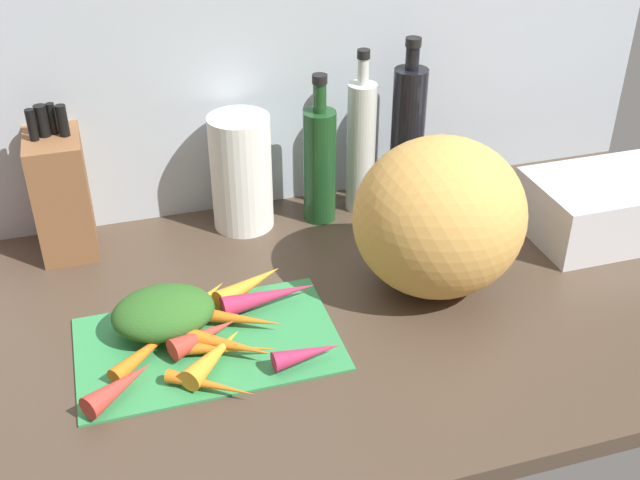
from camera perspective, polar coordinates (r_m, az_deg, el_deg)
name	(u,v)px	position (r cm, az deg, el deg)	size (l,w,h in cm)	color
ground_plane	(295,317)	(130.54, -1.84, -5.62)	(170.00, 80.00, 3.00)	#47382B
wall_back	(236,58)	(148.97, -6.10, 12.98)	(170.00, 3.00, 60.00)	#ADB7C1
cutting_board	(208,343)	(123.52, -8.13, -7.40)	(39.89, 24.57, 0.80)	#338C4C
carrot_0	(211,385)	(114.11, -7.92, -10.38)	(2.02, 2.02, 13.58)	orange
carrot_1	(270,296)	(128.59, -3.62, -4.07)	(3.55, 3.55, 16.25)	#B2264C
carrot_2	(204,335)	(121.57, -8.39, -6.85)	(3.55, 3.55, 11.28)	red
carrot_3	(231,349)	(119.76, -6.45, -7.84)	(2.07, 2.07, 13.78)	orange
carrot_4	(308,353)	(117.39, -0.90, -8.23)	(3.08, 3.08, 10.68)	#B2264C
carrot_5	(198,304)	(128.40, -8.82, -4.61)	(3.13, 3.13, 13.78)	orange
carrot_6	(217,342)	(119.99, -7.47, -7.37)	(3.56, 3.56, 17.74)	orange
carrot_7	(120,386)	(115.26, -14.31, -10.21)	(3.56, 3.56, 11.50)	red
carrot_8	(242,319)	(124.88, -5.71, -5.74)	(2.46, 2.46, 13.87)	orange
carrot_9	(215,355)	(117.80, -7.65, -8.27)	(3.50, 3.50, 12.95)	orange
carrot_10	(149,348)	(121.37, -12.28, -7.68)	(2.61, 2.61, 15.13)	orange
carrot_11	(250,284)	(131.59, -5.12, -3.21)	(3.49, 3.49, 13.43)	orange
carrot_12	(183,309)	(127.49, -9.92, -4.95)	(3.44, 3.44, 15.23)	orange
carrot_greens_pile	(163,311)	(124.76, -11.31, -5.10)	(15.95, 12.27, 6.75)	#2D6023
winter_squash	(440,218)	(129.30, 8.71, 1.56)	(28.61, 26.95, 26.83)	gold
knife_block	(61,192)	(147.16, -18.26, 3.31)	(9.48, 13.84, 27.68)	brown
paper_towel_roll	(241,173)	(147.83, -5.73, 4.89)	(11.45, 11.45, 22.30)	white
bottle_0	(320,163)	(148.94, -0.02, 5.59)	(6.21, 6.21, 29.32)	#19421E
bottle_1	(361,146)	(152.11, 2.98, 6.86)	(5.54, 5.54, 32.50)	silver
bottle_2	(407,135)	(155.08, 6.37, 7.58)	(6.54, 6.54, 33.76)	black
dish_rack	(608,206)	(156.44, 20.17, 2.30)	(29.12, 19.32, 11.38)	silver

